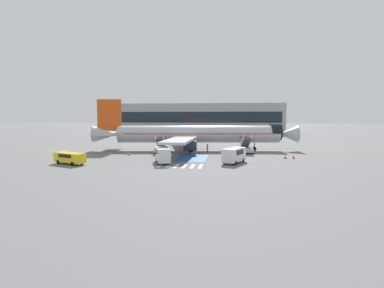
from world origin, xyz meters
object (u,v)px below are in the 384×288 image
object	(u,v)px
boarding_stairs_aft	(160,148)
service_van_2	(234,154)
airliner	(195,134)
ground_crew_0	(207,147)
traffic_cone_0	(129,154)
traffic_cone_1	(294,157)
service_van_0	(163,154)
fuel_tanker	(174,136)
traffic_cone_2	(285,157)
ground_crew_1	(190,148)
terminal_building	(192,119)
boarding_stairs_forward	(246,148)
service_van_1	(70,157)

from	to	relation	value
boarding_stairs_aft	service_van_2	distance (m)	18.60
airliner	ground_crew_0	world-z (taller)	airliner
traffic_cone_0	traffic_cone_1	world-z (taller)	traffic_cone_1
service_van_0	traffic_cone_1	size ratio (longest dim) A/B	8.33
ground_crew_0	service_van_2	bearing A→B (deg)	44.55
fuel_tanker	service_van_2	xyz separation A→B (m)	(17.15, -41.34, -0.26)
fuel_tanker	service_van_0	size ratio (longest dim) A/B	1.79
traffic_cone_0	traffic_cone_2	size ratio (longest dim) A/B	0.92
airliner	ground_crew_1	xyz separation A→B (m)	(-0.46, -4.92, -2.55)
service_van_2	service_van_0	bearing A→B (deg)	-149.84
airliner	traffic_cone_1	bearing A→B (deg)	53.81
ground_crew_1	terminal_building	xyz separation A→B (m)	(-8.65, 73.08, 5.53)
service_van_2	terminal_building	world-z (taller)	terminal_building
boarding_stairs_aft	fuel_tanker	world-z (taller)	boarding_stairs_aft
ground_crew_1	service_van_2	bearing A→B (deg)	1.46
airliner	traffic_cone_2	world-z (taller)	airliner
service_van_0	service_van_2	size ratio (longest dim) A/B	1.00
ground_crew_0	traffic_cone_2	distance (m)	16.10
boarding_stairs_forward	service_van_0	xyz separation A→B (m)	(-13.68, -15.05, 0.44)
fuel_tanker	ground_crew_0	size ratio (longest dim) A/B	5.75
service_van_2	airliner	bearing A→B (deg)	138.67
airliner	ground_crew_1	bearing A→B (deg)	-12.07
traffic_cone_2	terminal_building	distance (m)	83.15
service_van_2	ground_crew_0	xyz separation A→B (m)	(-5.19, 14.00, -0.39)
ground_crew_0	traffic_cone_1	distance (m)	17.31
ground_crew_0	traffic_cone_2	bearing A→B (deg)	85.54
fuel_tanker	terminal_building	bearing A→B (deg)	179.10
service_van_1	ground_crew_1	world-z (taller)	service_van_1
fuel_tanker	ground_crew_1	size ratio (longest dim) A/B	5.82
fuel_tanker	service_van_1	bearing A→B (deg)	-10.56
fuel_tanker	terminal_building	xyz separation A→B (m)	(0.03, 43.67, 4.87)
service_van_1	ground_crew_1	bearing A→B (deg)	158.80
boarding_stairs_forward	ground_crew_1	distance (m)	11.20
ground_crew_0	traffic_cone_0	distance (m)	15.90
service_van_1	traffic_cone_1	world-z (taller)	service_van_1
service_van_2	traffic_cone_1	distance (m)	12.28
ground_crew_0	traffic_cone_0	size ratio (longest dim) A/B	2.74
airliner	service_van_2	xyz separation A→B (m)	(8.01, -16.85, -2.15)
service_van_0	terminal_building	distance (m)	86.71
traffic_cone_2	ground_crew_0	bearing A→B (deg)	151.35
ground_crew_1	traffic_cone_0	world-z (taller)	ground_crew_1
boarding_stairs_forward	traffic_cone_0	distance (m)	23.10
ground_crew_1	boarding_stairs_aft	bearing A→B (deg)	-121.51
airliner	terminal_building	xyz separation A→B (m)	(-9.11, 68.15, 2.97)
terminal_building	ground_crew_1	bearing A→B (deg)	-83.25
fuel_tanker	traffic_cone_2	bearing A→B (deg)	35.78
service_van_2	traffic_cone_2	bearing A→B (deg)	58.40
traffic_cone_2	terminal_building	world-z (taller)	terminal_building
service_van_2	terminal_building	bearing A→B (deg)	124.64
boarding_stairs_aft	service_van_0	distance (m)	13.46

